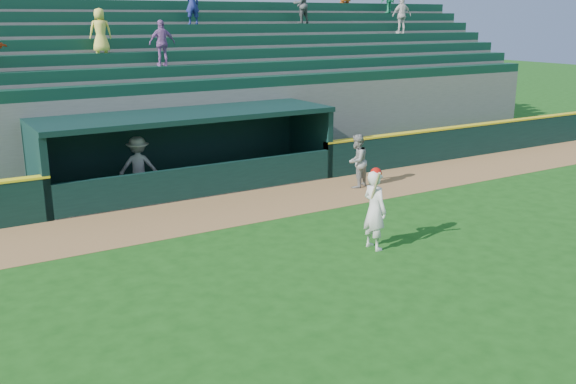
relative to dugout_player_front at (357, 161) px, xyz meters
The scene contains 9 objects.
ground 6.91m from the dugout_player_front, 132.92° to the right, with size 120.00×120.00×0.00m, color #164912.
warning_track 4.75m from the dugout_player_front, behind, with size 40.00×3.00×0.01m, color olive.
field_wall_right 7.74m from the dugout_player_front, 11.41° to the left, with size 15.50×0.30×1.20m, color black.
wall_stripe_right 7.74m from the dugout_player_front, 11.41° to the left, with size 15.50×0.32×0.06m, color yellow.
dugout_player_front is the anchor object (origin of this frame).
dugout_player_inside 6.87m from the dugout_player_front, 157.30° to the left, with size 1.20×0.69×1.85m, color #959591.
dugout 5.56m from the dugout_player_front, 147.39° to the left, with size 9.40×2.80×2.46m.
stands 9.00m from the dugout_player_front, 121.63° to the left, with size 34.50×6.25×7.41m.
batter_at_plate 5.71m from the dugout_player_front, 123.01° to the right, with size 0.55×0.83×2.00m.
Camera 1 is at (-7.68, -11.04, 5.35)m, focal length 40.00 mm.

